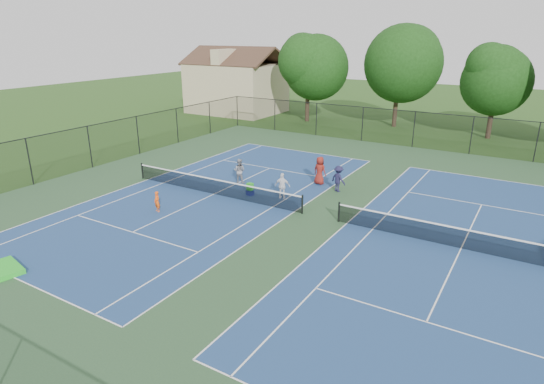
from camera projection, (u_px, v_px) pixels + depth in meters
The scene contains 17 objects.
ground at pixel (320, 218), 23.80m from camera, with size 140.00×140.00×0.00m, color #234716.
court_pad at pixel (320, 217), 23.80m from camera, with size 36.00×36.00×0.01m, color #29492C.
tennis_court_left at pixel (214, 193), 27.19m from camera, with size 12.00×23.83×1.07m.
tennis_court_right at pixel (461, 247), 20.36m from camera, with size 12.00×23.83×1.07m.
perimeter_fence at pixel (321, 189), 23.27m from camera, with size 36.08×36.08×3.02m.
tree_back_a at pixel (308, 64), 47.49m from camera, with size 6.80×6.80×9.15m.
tree_back_b at pixel (400, 60), 44.53m from camera, with size 7.60×7.60×10.03m.
tree_back_c at pixel (497, 77), 39.70m from camera, with size 6.00×6.00×8.40m.
clapboard_house at pixel (237, 86), 54.16m from camera, with size 10.80×8.10×7.65m.
child_player at pixel (157, 202), 24.43m from camera, with size 0.42×0.27×1.14m, color #FF5510.
instructor at pixel (239, 171), 29.04m from camera, with size 0.77×0.60×1.59m, color gray.
bystander_a at pixel (282, 186), 26.27m from camera, with size 0.90×0.38×1.54m, color white.
bystander_b at pixel (338, 179), 27.44m from camera, with size 1.05×0.60×1.62m, color #1D1A3B.
bystander_c at pixel (320, 171), 28.76m from camera, with size 0.88×0.57×1.80m, color maroon.
ball_crate at pixel (250, 193), 27.00m from camera, with size 0.40×0.31×0.33m, color navy.
ball_hopper at pixel (250, 187), 26.88m from camera, with size 0.34×0.28×0.43m, color green.
green_tarp at pixel (5, 269), 18.46m from camera, with size 1.72×1.02×0.20m, color green.
Camera 1 is at (9.23, -20.12, 9.20)m, focal length 30.00 mm.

